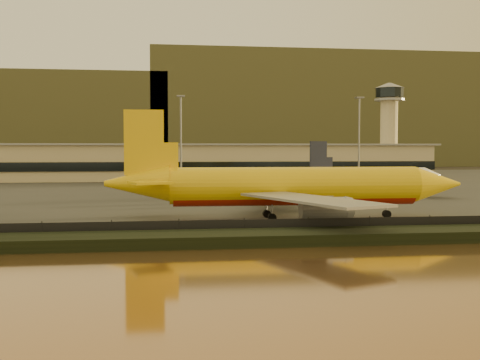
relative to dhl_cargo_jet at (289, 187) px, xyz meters
The scene contains 12 objects.
ground 7.86m from the dhl_cargo_jet, 125.81° to the right, with size 900.00×900.00×0.00m, color black.
embankment 22.52m from the dhl_cargo_jet, 99.02° to the right, with size 320.00×7.00×1.40m, color black.
tarmac 90.41m from the dhl_cargo_jet, 92.20° to the left, with size 320.00×220.00×0.20m, color #2D2D2D.
perimeter_fence 18.54m from the dhl_cargo_jet, 101.00° to the right, with size 300.00×0.05×2.20m, color black.
terminal_building 122.09m from the dhl_cargo_jet, 98.47° to the left, with size 202.00×25.00×12.60m.
control_tower 143.62m from the dhl_cargo_jet, 62.20° to the left, with size 11.20×11.20×35.50m.
apron_light_masts 71.92m from the dhl_cargo_jet, 80.67° to the left, with size 152.20×12.20×25.40m.
distant_hills 337.10m from the dhl_cargo_jet, 94.13° to the left, with size 470.00×160.00×70.00m.
dhl_cargo_jet is the anchor object (origin of this frame).
white_narrowbody_jet 59.43m from the dhl_cargo_jet, 56.56° to the left, with size 42.29×40.01×12.58m.
gse_vehicle_yellow 23.99m from the dhl_cargo_jet, 91.18° to the left, with size 4.34×1.95×1.95m, color yellow.
gse_vehicle_white 31.63m from the dhl_cargo_jet, 115.48° to the left, with size 4.40×1.98×1.98m, color white.
Camera 1 is at (-16.64, -85.50, 11.09)m, focal length 45.00 mm.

